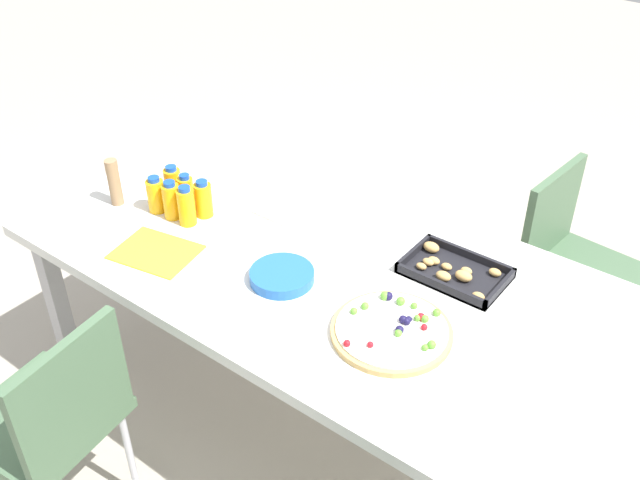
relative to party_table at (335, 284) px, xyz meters
name	(u,v)px	position (x,y,z in m)	size (l,w,h in m)	color
ground_plane	(333,426)	(0.00, 0.00, -0.68)	(12.00, 12.00, 0.00)	#B2A899
party_table	(335,284)	(0.00, 0.00, 0.00)	(2.12, 1.00, 0.74)	silver
chair_near_left	(53,417)	(-0.42, -0.81, -0.18)	(0.45, 0.45, 0.83)	#4C6B4C
chair_far_right	(572,258)	(0.49, 0.86, -0.18)	(0.43, 0.43, 0.83)	#4C6B4C
juice_bottle_0	(156,195)	(-0.70, -0.10, 0.12)	(0.06, 0.06, 0.13)	#FAAF14
juice_bottle_1	(172,201)	(-0.63, -0.10, 0.13)	(0.06, 0.06, 0.14)	#F8AA14
juice_bottle_2	(186,206)	(-0.56, -0.10, 0.13)	(0.06, 0.06, 0.15)	#F9AF14
juice_bottle_3	(173,185)	(-0.70, -0.02, 0.13)	(0.06, 0.06, 0.14)	#FBAE14
juice_bottle_4	(186,193)	(-0.63, -0.03, 0.12)	(0.06, 0.06, 0.14)	#FBAF14
juice_bottle_5	(203,199)	(-0.55, -0.03, 0.12)	(0.06, 0.06, 0.14)	#FAAC14
fruit_pizza	(392,330)	(0.31, -0.14, 0.07)	(0.34, 0.34, 0.05)	tan
snack_tray	(454,271)	(0.31, 0.20, 0.07)	(0.32, 0.21, 0.04)	black
plate_stack	(282,276)	(-0.10, -0.15, 0.08)	(0.20, 0.20, 0.03)	blue
napkin_stack	(280,209)	(-0.36, 0.16, 0.07)	(0.15, 0.15, 0.01)	white
cardboard_tube	(114,182)	(-0.85, -0.16, 0.15)	(0.04, 0.04, 0.18)	#9E7A56
paper_folder	(156,252)	(-0.52, -0.29, 0.06)	(0.26, 0.20, 0.01)	yellow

